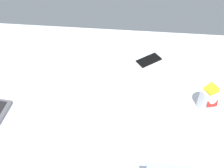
{
  "coord_description": "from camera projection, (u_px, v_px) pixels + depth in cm",
  "views": [
    {
      "loc": [
        -17.43,
        77.9,
        121.2
      ],
      "look_at": [
        -8.77,
        -14.7,
        24.0
      ],
      "focal_mm": 43.2,
      "sensor_mm": 36.0,
      "label": 1
    }
  ],
  "objects": [
    {
      "name": "bed_mattress",
      "position": [
        92.0,
        124.0,
        1.36
      ],
      "size": [
        180.0,
        140.0,
        18.0
      ],
      "primitive_type": "cube",
      "color": "#B7BCC6",
      "rests_on": "ground"
    },
    {
      "name": "snack_cup",
      "position": [
        209.0,
        98.0,
        1.28
      ],
      "size": [
        9.0,
        9.78,
        13.91
      ],
      "color": "silver",
      "rests_on": "bed_mattress"
    },
    {
      "name": "cell_phone",
      "position": [
        149.0,
        60.0,
        1.55
      ],
      "size": [
        15.27,
        13.86,
        0.8
      ],
      "primitive_type": "cube",
      "rotation": [
        0.0,
        0.0,
        2.22
      ],
      "color": "black",
      "rests_on": "bed_mattress"
    }
  ]
}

